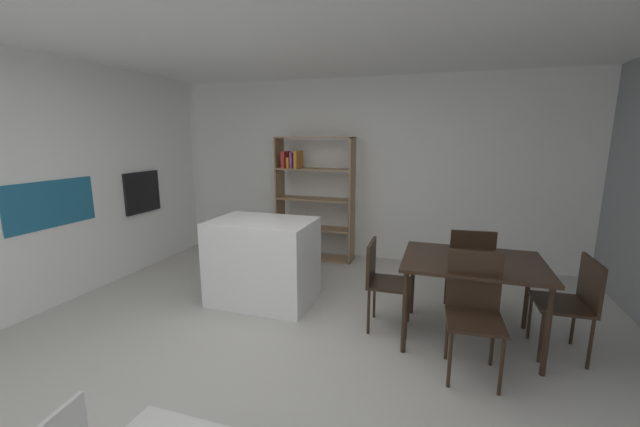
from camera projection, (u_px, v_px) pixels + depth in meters
name	position (u px, v px, depth m)	size (l,w,h in m)	color
ground_plane	(270.00, 353.00, 3.31)	(9.11, 9.11, 0.00)	beige
ceiling_slab	(261.00, 15.00, 2.78)	(6.63, 5.98, 0.06)	white
back_partition	(352.00, 170.00, 5.80)	(6.63, 0.06, 2.67)	white
tall_cabinet_run_left	(6.00, 186.00, 3.94)	(0.62, 5.39, 2.67)	white
cabinet_niche_splashback	(51.00, 204.00, 4.09)	(0.01, 1.01, 0.50)	#1E6084
built_in_oven	(142.00, 192.00, 5.29)	(0.06, 0.61, 0.56)	black
kitchen_island	(263.00, 261.00, 4.28)	(1.11, 0.77, 0.93)	white
open_bookshelf	(310.00, 197.00, 5.75)	(1.16, 0.34, 1.82)	#997551
dining_table	(472.00, 268.00, 3.40)	(1.19, 0.91, 0.76)	black
dining_chair_far	(469.00, 266.00, 3.86)	(0.46, 0.47, 0.94)	black
dining_chair_window_side	(575.00, 297.00, 3.19)	(0.42, 0.47, 0.86)	black
dining_chair_near	(474.00, 303.00, 2.98)	(0.43, 0.46, 0.95)	black
dining_chair_island_side	(381.00, 276.00, 3.67)	(0.41, 0.42, 0.86)	black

